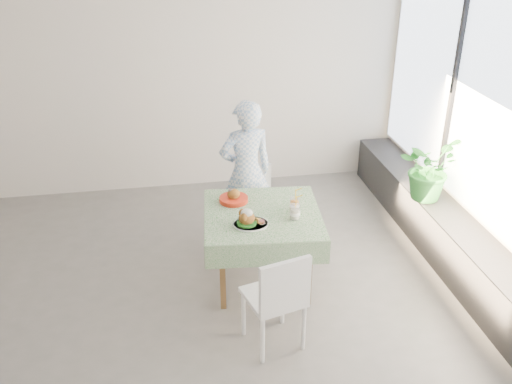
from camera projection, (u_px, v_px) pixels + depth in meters
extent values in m
plane|color=#62605D|center=(170.00, 305.00, 5.15)|extent=(6.00, 6.00, 0.00)
cube|color=silver|center=(153.00, 79.00, 6.72)|extent=(6.00, 0.02, 2.80)
cube|color=silver|center=(504.00, 139.00, 4.98)|extent=(0.02, 5.00, 2.80)
cube|color=#D1E0F9|center=(506.00, 112.00, 4.87)|extent=(0.01, 4.80, 2.18)
cube|color=black|center=(462.00, 253.00, 5.47)|extent=(0.40, 4.80, 0.50)
cube|color=brown|center=(262.00, 216.00, 5.17)|extent=(0.98, 0.98, 0.04)
cube|color=beige|center=(262.00, 214.00, 5.15)|extent=(1.14, 1.14, 0.01)
cube|color=white|center=(254.00, 205.00, 5.99)|extent=(0.43, 0.43, 0.04)
cube|color=white|center=(253.00, 180.00, 6.05)|extent=(0.38, 0.08, 0.38)
cube|color=white|center=(273.00, 297.00, 4.52)|extent=(0.52, 0.52, 0.04)
cube|color=white|center=(285.00, 286.00, 4.26)|extent=(0.42, 0.15, 0.42)
imported|color=#84A8D3|center=(246.00, 172.00, 5.88)|extent=(0.61, 0.45, 1.54)
cylinder|color=white|center=(251.00, 224.00, 4.95)|extent=(0.31, 0.31, 0.02)
cylinder|color=#134F15|center=(247.00, 223.00, 4.94)|extent=(0.17, 0.17, 0.02)
ellipsoid|color=brown|center=(247.00, 218.00, 4.92)|extent=(0.14, 0.13, 0.11)
ellipsoid|color=white|center=(247.00, 213.00, 4.89)|extent=(0.10, 0.10, 0.07)
cylinder|color=#A81510|center=(262.00, 222.00, 4.94)|extent=(0.05, 0.05, 0.03)
cylinder|color=white|center=(295.00, 204.00, 5.17)|extent=(0.08, 0.08, 0.12)
cylinder|color=orange|center=(295.00, 206.00, 5.18)|extent=(0.08, 0.08, 0.09)
cylinder|color=white|center=(295.00, 198.00, 5.14)|extent=(0.09, 0.09, 0.01)
cylinder|color=yellow|center=(296.00, 194.00, 5.12)|extent=(0.01, 0.03, 0.17)
cylinder|color=white|center=(295.00, 212.00, 5.03)|extent=(0.09, 0.09, 0.13)
cylinder|color=beige|center=(295.00, 214.00, 5.04)|extent=(0.08, 0.08, 0.09)
cylinder|color=white|center=(295.00, 205.00, 5.00)|extent=(0.09, 0.09, 0.01)
cylinder|color=yellow|center=(296.00, 201.00, 4.98)|extent=(0.01, 0.03, 0.18)
cylinder|color=red|center=(234.00, 199.00, 5.35)|extent=(0.27, 0.27, 0.04)
cylinder|color=white|center=(234.00, 198.00, 5.34)|extent=(0.23, 0.23, 0.02)
ellipsoid|color=brown|center=(234.00, 194.00, 5.32)|extent=(0.12, 0.11, 0.10)
imported|color=#277530|center=(429.00, 168.00, 5.82)|extent=(0.80, 0.78, 0.67)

